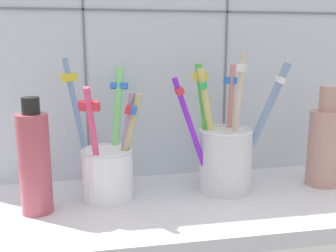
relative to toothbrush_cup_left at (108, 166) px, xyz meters
The scene contains 6 objects.
counter_slab 10.26cm from the toothbrush_cup_left, 20.15° to the right, with size 64.00×22.00×2.00cm, color silver.
tile_wall_back 20.09cm from the toothbrush_cup_left, 47.95° to the left, with size 64.00×2.20×45.00cm.
toothbrush_cup_left is the anchor object (origin of this frame).
toothbrush_cup_right 16.36cm from the toothbrush_cup_left, ahead, with size 16.88×7.66×19.23cm.
ceramic_vase 31.30cm from the toothbrush_cup_left, ahead, with size 4.72×4.72×14.56cm.
soap_bottle 9.55cm from the toothbrush_cup_left, 161.22° to the right, with size 3.81×3.81×14.31cm.
Camera 1 is at (-9.66, -47.58, 22.35)cm, focal length 41.82 mm.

